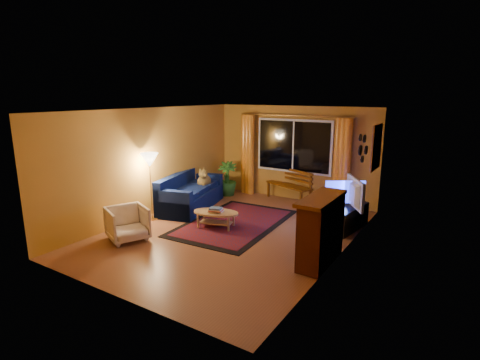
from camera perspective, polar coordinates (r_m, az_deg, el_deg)
The scene contains 22 objects.
floor at distance 7.87m, azimuth -1.18°, elevation -7.96°, with size 4.50×6.00×0.02m, color brown.
ceiling at distance 7.35m, azimuth -1.27°, elevation 10.70°, with size 4.50×6.00×0.02m, color white.
wall_back at distance 10.11m, azimuth 8.23°, elevation 4.04°, with size 4.50×0.02×2.50m, color #BA8432.
wall_left at distance 8.93m, azimuth -13.43°, elevation 2.63°, with size 0.02×6.00×2.50m, color #BA8432.
wall_right at distance 6.57m, azimuth 15.47°, elevation -1.18°, with size 0.02×6.00×2.50m, color #BA8432.
window at distance 10.03m, azimuth 8.12°, elevation 5.12°, with size 2.00×0.02×1.30m, color black.
curtain_rod at distance 9.91m, azimuth 8.16°, elevation 9.68°, with size 0.03×0.03×3.20m, color #BF8C3F.
curtain_left at distance 10.64m, azimuth 1.26°, elevation 3.90°, with size 0.36×0.36×2.24m, color orange.
curtain_right at distance 9.55m, azimuth 15.29°, elevation 2.39°, with size 0.36×0.36×2.24m, color orange.
bench at distance 10.10m, azimuth 7.39°, elevation -1.98°, with size 1.40×0.41×0.42m, color #552906.
potted_plant at distance 10.51m, azimuth -1.99°, elevation 0.23°, with size 0.54×0.54×0.96m, color #235B1E.
sofa at distance 9.41m, azimuth -7.46°, elevation -1.72°, with size 0.91×2.12×0.86m, color #0B1749.
dog at distance 9.69m, azimuth -5.48°, elevation 0.23°, with size 0.33×0.45×0.50m, color olive, non-canonical shape.
armchair at distance 7.66m, azimuth -16.80°, elevation -6.14°, with size 0.71×0.67×0.73m, color beige.
floor_lamp at distance 8.65m, azimuth -13.42°, elevation -1.00°, with size 0.25×0.25×1.53m, color #BF8C3F.
rug at distance 8.37m, azimuth -0.85°, elevation -6.51°, with size 1.87×2.96×0.02m, color #740A00.
coffee_table at distance 8.06m, azimuth -3.68°, elevation -6.04°, with size 0.99×0.99×0.36m, color tan.
tv_console at distance 8.26m, azimuth 16.15°, elevation -5.56°, with size 0.40×1.19×0.50m, color black.
television at distance 8.10m, azimuth 16.40°, elevation -1.86°, with size 1.05×0.14×0.60m, color black.
fireplace at distance 6.47m, azimuth 12.25°, elevation -7.71°, with size 0.40×1.20×1.10m, color maroon.
mirror_cluster at distance 7.72m, azimuth 18.21°, elevation 4.87°, with size 0.06×0.60×0.56m, color black, non-canonical shape.
painting at distance 8.85m, azimuth 20.06°, elevation 4.72°, with size 0.04×0.76×0.96m, color #DB4923.
Camera 1 is at (4.05, -6.13, 2.81)m, focal length 28.00 mm.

